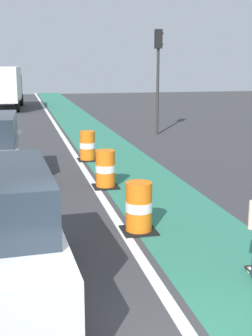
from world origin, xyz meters
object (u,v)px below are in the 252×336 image
object	(u,v)px
delivery_truck_down_block	(5,85)
traffic_barrel_back	(88,146)
traffic_light_corner	(158,63)
traffic_barrel_front	(139,208)
traffic_barrel_mid	(105,169)

from	to	relation	value
delivery_truck_down_block	traffic_barrel_back	bearing A→B (deg)	-80.75
traffic_barrel_back	traffic_light_corner	xyz separation A→B (m)	(4.35, 5.53, 2.97)
traffic_barrel_front	traffic_barrel_mid	bearing A→B (deg)	90.39
traffic_barrel_back	delivery_truck_down_block	size ratio (longest dim) A/B	0.14
traffic_barrel_front	traffic_barrel_mid	world-z (taller)	same
traffic_barrel_back	delivery_truck_down_block	world-z (taller)	delivery_truck_down_block
traffic_barrel_mid	traffic_light_corner	bearing A→B (deg)	64.94
traffic_barrel_mid	traffic_light_corner	xyz separation A→B (m)	(4.41, 9.44, 2.97)
traffic_barrel_back	delivery_truck_down_block	distance (m)	20.78
traffic_barrel_mid	delivery_truck_down_block	xyz separation A→B (m)	(-3.27, 24.37, 1.31)
delivery_truck_down_block	traffic_light_corner	distance (m)	16.88
traffic_barrel_back	traffic_light_corner	bearing A→B (deg)	51.79
traffic_barrel_back	traffic_light_corner	world-z (taller)	traffic_light_corner
traffic_barrel_mid	traffic_light_corner	world-z (taller)	traffic_light_corner
traffic_barrel_back	traffic_barrel_mid	bearing A→B (deg)	-90.86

